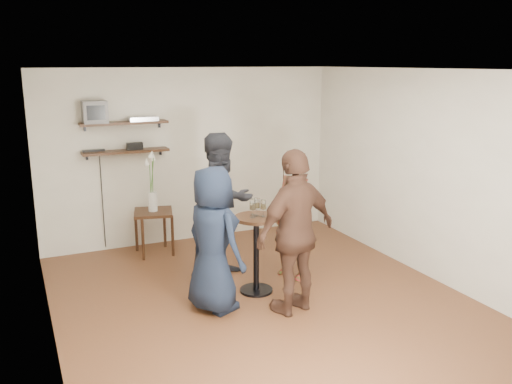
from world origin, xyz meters
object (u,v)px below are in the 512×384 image
person_plaid (294,215)px  person_navy (213,240)px  radio (135,146)px  person_dark (223,206)px  crt_monitor (94,112)px  person_brown (296,232)px  drinks_table (256,244)px  side_table (153,218)px  dvd_deck (143,119)px

person_plaid → person_navy: bearing=-89.9°
radio → person_dark: size_ratio=0.12×
crt_monitor → person_plaid: 3.05m
person_dark → person_plaid: bearing=-42.3°
crt_monitor → person_dark: crt_monitor is taller
person_brown → drinks_table: bearing=-90.0°
radio → drinks_table: 2.49m
radio → person_brown: person_brown is taller
radio → person_dark: 1.77m
radio → drinks_table: bearing=-66.7°
crt_monitor → person_brown: size_ratio=0.18×
side_table → person_plaid: (1.39, -1.58, 0.29)m
drinks_table → person_brown: 0.73m
person_dark → person_brown: bearing=-89.8°
person_dark → person_navy: (-0.44, -0.87, -0.11)m
side_table → person_navy: (0.16, -2.05, 0.28)m
radio → person_plaid: (1.54, -1.90, -0.71)m
radio → side_table: (0.15, -0.32, -0.99)m
drinks_table → person_navy: (-0.62, -0.23, 0.21)m
person_plaid → person_brown: bearing=-47.5°
person_navy → radio: bearing=-13.5°
crt_monitor → side_table: crt_monitor is taller
radio → side_table: size_ratio=0.35×
dvd_deck → drinks_table: 2.61m
dvd_deck → person_navy: (0.17, -2.36, -1.09)m
side_table → person_dark: bearing=-62.9°
radio → drinks_table: size_ratio=0.24×
crt_monitor → dvd_deck: bearing=0.0°
radio → person_plaid: bearing=-51.0°
person_brown → radio: bearing=-84.0°
person_plaid → person_dark: bearing=-137.7°
dvd_deck → person_brown: (0.96, -2.77, -1.00)m
dvd_deck → side_table: (0.01, -0.32, -1.37)m
radio → person_navy: bearing=-82.7°
drinks_table → person_navy: 0.69m
person_plaid → person_brown: (-0.44, -0.87, 0.09)m
person_navy → crt_monitor: bearing=-1.6°
crt_monitor → side_table: (0.66, -0.32, -1.49)m
person_plaid → person_dark: (-0.79, 0.40, 0.11)m
side_table → radio: bearing=114.5°
radio → person_brown: bearing=-68.4°
drinks_table → dvd_deck: bearing=110.2°
dvd_deck → person_navy: 2.61m
person_dark → dvd_deck: bearing=97.1°
radio → dvd_deck: bearing=0.0°
person_dark → person_brown: size_ratio=1.02×
person_plaid → dvd_deck: bearing=-164.1°
radio → person_dark: bearing=-63.5°
crt_monitor → drinks_table: crt_monitor is taller
drinks_table → person_dark: (-0.17, 0.64, 0.32)m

